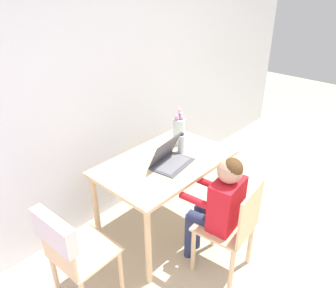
{
  "coord_description": "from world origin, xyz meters",
  "views": [
    {
      "loc": [
        -1.67,
        -0.08,
        2.2
      ],
      "look_at": [
        0.11,
        1.53,
        0.93
      ],
      "focal_mm": 35.0,
      "sensor_mm": 36.0,
      "label": 1
    }
  ],
  "objects_px": {
    "chair_spare": "(68,246)",
    "person_seated": "(221,200)",
    "flower_vase": "(179,130)",
    "laptop": "(169,158)",
    "water_bottle": "(181,143)",
    "chair_occupied": "(232,228)"
  },
  "relations": [
    {
      "from": "chair_spare",
      "to": "flower_vase",
      "type": "bearing_deg",
      "value": -83.81
    },
    {
      "from": "laptop",
      "to": "flower_vase",
      "type": "bearing_deg",
      "value": 20.01
    },
    {
      "from": "chair_spare",
      "to": "person_seated",
      "type": "xyz_separation_m",
      "value": [
        1.01,
        -0.53,
        0.08
      ]
    },
    {
      "from": "laptop",
      "to": "flower_vase",
      "type": "xyz_separation_m",
      "value": [
        0.34,
        0.19,
        0.09
      ]
    },
    {
      "from": "chair_spare",
      "to": "laptop",
      "type": "distance_m",
      "value": 1.06
    },
    {
      "from": "chair_spare",
      "to": "water_bottle",
      "type": "height_order",
      "value": "water_bottle"
    },
    {
      "from": "person_seated",
      "to": "chair_occupied",
      "type": "bearing_deg",
      "value": 90.0
    },
    {
      "from": "chair_spare",
      "to": "laptop",
      "type": "height_order",
      "value": "laptop"
    },
    {
      "from": "water_bottle",
      "to": "chair_spare",
      "type": "bearing_deg",
      "value": -176.62
    },
    {
      "from": "person_seated",
      "to": "flower_vase",
      "type": "relative_size",
      "value": 2.91
    },
    {
      "from": "person_seated",
      "to": "flower_vase",
      "type": "height_order",
      "value": "flower_vase"
    },
    {
      "from": "chair_occupied",
      "to": "chair_spare",
      "type": "bearing_deg",
      "value": -38.3
    },
    {
      "from": "chair_spare",
      "to": "flower_vase",
      "type": "distance_m",
      "value": 1.42
    },
    {
      "from": "chair_occupied",
      "to": "laptop",
      "type": "relative_size",
      "value": 2.16
    },
    {
      "from": "chair_spare",
      "to": "water_bottle",
      "type": "xyz_separation_m",
      "value": [
        1.26,
        0.07,
        0.26
      ]
    },
    {
      "from": "chair_spare",
      "to": "laptop",
      "type": "bearing_deg",
      "value": -91.37
    },
    {
      "from": "chair_spare",
      "to": "flower_vase",
      "type": "relative_size",
      "value": 2.39
    },
    {
      "from": "chair_occupied",
      "to": "flower_vase",
      "type": "xyz_separation_m",
      "value": [
        0.36,
        0.85,
        0.45
      ]
    },
    {
      "from": "person_seated",
      "to": "water_bottle",
      "type": "height_order",
      "value": "person_seated"
    },
    {
      "from": "chair_occupied",
      "to": "person_seated",
      "type": "distance_m",
      "value": 0.24
    },
    {
      "from": "chair_occupied",
      "to": "flower_vase",
      "type": "distance_m",
      "value": 1.02
    },
    {
      "from": "chair_occupied",
      "to": "laptop",
      "type": "height_order",
      "value": "laptop"
    }
  ]
}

